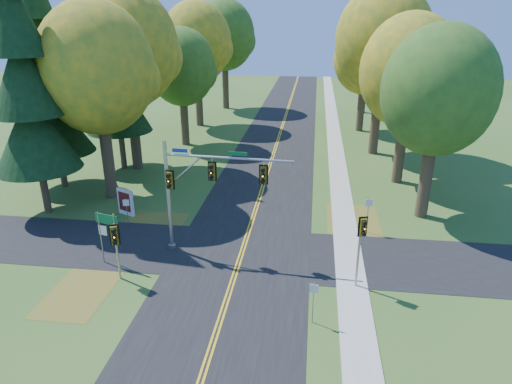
# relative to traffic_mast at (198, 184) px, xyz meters

# --- Properties ---
(ground) EXTENTS (160.00, 160.00, 0.00)m
(ground) POSITION_rel_traffic_mast_xyz_m (2.40, -1.75, -4.28)
(ground) COLOR #2E531D
(ground) RESTS_ON ground
(road_main) EXTENTS (8.00, 160.00, 0.02)m
(road_main) POSITION_rel_traffic_mast_xyz_m (2.40, -1.75, -4.27)
(road_main) COLOR black
(road_main) RESTS_ON ground
(road_cross) EXTENTS (60.00, 6.00, 0.02)m
(road_cross) POSITION_rel_traffic_mast_xyz_m (2.40, 0.25, -4.27)
(road_cross) COLOR black
(road_cross) RESTS_ON ground
(centerline_left) EXTENTS (0.10, 160.00, 0.01)m
(centerline_left) POSITION_rel_traffic_mast_xyz_m (2.30, -1.75, -4.26)
(centerline_left) COLOR gold
(centerline_left) RESTS_ON road_main
(centerline_right) EXTENTS (0.10, 160.00, 0.01)m
(centerline_right) POSITION_rel_traffic_mast_xyz_m (2.50, -1.75, -4.26)
(centerline_right) COLOR gold
(centerline_right) RESTS_ON road_main
(sidewalk_east) EXTENTS (1.60, 160.00, 0.06)m
(sidewalk_east) POSITION_rel_traffic_mast_xyz_m (8.60, -1.75, -4.25)
(sidewalk_east) COLOR #9E998E
(sidewalk_east) RESTS_ON ground
(leaf_patch_w_near) EXTENTS (4.00, 6.00, 0.00)m
(leaf_patch_w_near) POSITION_rel_traffic_mast_xyz_m (-4.10, 2.25, -4.27)
(leaf_patch_w_near) COLOR brown
(leaf_patch_w_near) RESTS_ON ground
(leaf_patch_e) EXTENTS (3.50, 8.00, 0.00)m
(leaf_patch_e) POSITION_rel_traffic_mast_xyz_m (9.20, 4.25, -4.27)
(leaf_patch_e) COLOR brown
(leaf_patch_e) RESTS_ON ground
(leaf_patch_w_far) EXTENTS (3.00, 5.00, 0.00)m
(leaf_patch_w_far) POSITION_rel_traffic_mast_xyz_m (-5.10, -4.75, -4.27)
(leaf_patch_w_far) COLOR brown
(leaf_patch_w_far) RESTS_ON ground
(tree_w_a) EXTENTS (8.00, 8.00, 14.15)m
(tree_w_a) POSITION_rel_traffic_mast_xyz_m (-8.73, 7.64, 5.20)
(tree_w_a) COLOR #38281C
(tree_w_a) RESTS_ON ground
(tree_e_a) EXTENTS (7.20, 7.20, 12.73)m
(tree_e_a) POSITION_rel_traffic_mast_xyz_m (13.96, 7.03, 4.25)
(tree_e_a) COLOR #38281C
(tree_e_a) RESTS_ON ground
(tree_w_b) EXTENTS (8.60, 8.60, 15.38)m
(tree_w_b) POSITION_rel_traffic_mast_xyz_m (-9.32, 14.54, 6.09)
(tree_w_b) COLOR #38281C
(tree_w_b) RESTS_ON ground
(tree_e_b) EXTENTS (7.60, 7.60, 13.33)m
(tree_e_b) POSITION_rel_traffic_mast_xyz_m (13.37, 13.83, 4.62)
(tree_e_b) COLOR #38281C
(tree_e_b) RESTS_ON ground
(tree_w_c) EXTENTS (6.80, 6.80, 11.91)m
(tree_w_c) POSITION_rel_traffic_mast_xyz_m (-7.14, 22.72, 3.66)
(tree_w_c) COLOR #38281C
(tree_w_c) RESTS_ON ground
(tree_e_c) EXTENTS (8.80, 8.80, 15.79)m
(tree_e_c) POSITION_rel_traffic_mast_xyz_m (12.28, 21.94, 6.38)
(tree_e_c) COLOR #38281C
(tree_e_c) RESTS_ON ground
(tree_w_d) EXTENTS (8.20, 8.20, 14.56)m
(tree_w_d) POSITION_rel_traffic_mast_xyz_m (-7.73, 31.44, 5.50)
(tree_w_d) COLOR #38281C
(tree_w_d) RESTS_ON ground
(tree_e_d) EXTENTS (7.00, 7.00, 12.32)m
(tree_e_d) POSITION_rel_traffic_mast_xyz_m (11.66, 31.13, 3.96)
(tree_e_d) COLOR #38281C
(tree_e_d) RESTS_ON ground
(tree_w_e) EXTENTS (8.40, 8.40, 14.97)m
(tree_w_e) POSITION_rel_traffic_mast_xyz_m (-6.53, 42.34, 5.79)
(tree_w_e) COLOR #38281C
(tree_w_e) RESTS_ON ground
(tree_e_e) EXTENTS (7.80, 7.80, 13.74)m
(tree_e_e) POSITION_rel_traffic_mast_xyz_m (12.87, 41.83, 4.91)
(tree_e_e) COLOR #38281C
(tree_e_e) RESTS_ON ground
(pine_a) EXTENTS (5.60, 5.60, 19.48)m
(pine_a) POSITION_rel_traffic_mast_xyz_m (-12.10, 4.25, 4.90)
(pine_a) COLOR #38281C
(pine_a) RESTS_ON ground
(pine_b) EXTENTS (5.60, 5.60, 17.31)m
(pine_b) POSITION_rel_traffic_mast_xyz_m (-13.60, 9.25, 3.88)
(pine_b) COLOR #38281C
(pine_b) RESTS_ON ground
(pine_c) EXTENTS (5.60, 5.60, 20.56)m
(pine_c) POSITION_rel_traffic_mast_xyz_m (-10.60, 14.25, 5.41)
(pine_c) COLOR #38281C
(pine_c) RESTS_ON ground
(traffic_mast) EXTENTS (7.33, 0.85, 6.66)m
(traffic_mast) POSITION_rel_traffic_mast_xyz_m (0.00, 0.00, 0.00)
(traffic_mast) COLOR #9A9DA2
(traffic_mast) RESTS_ON ground
(east_signal_pole) EXTENTS (0.46, 0.54, 4.04)m
(east_signal_pole) POSITION_rel_traffic_mast_xyz_m (8.82, -2.66, -1.21)
(east_signal_pole) COLOR gray
(east_signal_pole) RESTS_ON ground
(ped_signal_pole) EXTENTS (0.50, 0.60, 3.28)m
(ped_signal_pole) POSITION_rel_traffic_mast_xyz_m (-3.51, -3.53, -1.84)
(ped_signal_pole) COLOR #999CA2
(ped_signal_pole) RESTS_ON ground
(route_sign_cluster) EXTENTS (1.42, 0.40, 3.12)m
(route_sign_cluster) POSITION_rel_traffic_mast_xyz_m (-4.65, -1.97, -2.08)
(route_sign_cluster) COLOR gray
(route_sign_cluster) RESTS_ON ground
(info_kiosk) EXTENTS (1.32, 0.73, 1.89)m
(info_kiosk) POSITION_rel_traffic_mast_xyz_m (-6.43, 4.54, -3.34)
(info_kiosk) COLOR silver
(info_kiosk) RESTS_ON ground
(reg_sign_e_north) EXTENTS (0.45, 0.14, 2.39)m
(reg_sign_e_north) POSITION_rel_traffic_mast_xyz_m (9.90, 3.86, -2.65)
(reg_sign_e_north) COLOR gray
(reg_sign_e_north) RESTS_ON ground
(reg_sign_e_south) EXTENTS (0.40, 0.09, 2.10)m
(reg_sign_e_south) POSITION_rel_traffic_mast_xyz_m (6.60, -5.76, -2.84)
(reg_sign_e_south) COLOR gray
(reg_sign_e_south) RESTS_ON ground
(reg_sign_w) EXTENTS (0.40, 0.09, 2.11)m
(reg_sign_w) POSITION_rel_traffic_mast_xyz_m (-5.45, 2.46, -2.84)
(reg_sign_w) COLOR gray
(reg_sign_w) RESTS_ON ground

